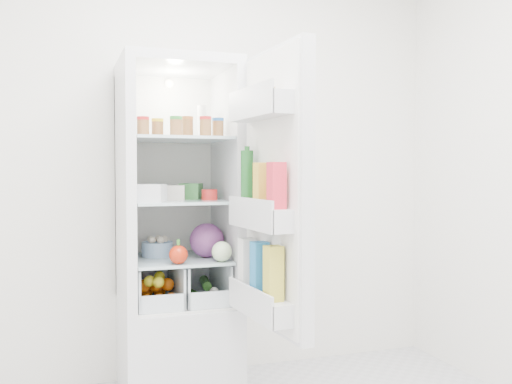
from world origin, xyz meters
name	(u,v)px	position (x,y,z in m)	size (l,w,h in m)	color
room_walls	(301,62)	(0.00, 0.00, 1.59)	(3.02, 3.02, 2.61)	white
refrigerator	(176,271)	(-0.20, 1.25, 0.67)	(0.60, 0.60, 1.80)	silver
shelf_low	(178,259)	(-0.20, 1.19, 0.74)	(0.49, 0.53, 0.01)	silver
shelf_mid	(178,201)	(-0.20, 1.19, 1.05)	(0.49, 0.53, 0.01)	silver
shelf_top	(178,140)	(-0.20, 1.19, 1.38)	(0.49, 0.53, 0.01)	silver
crisper_left	(155,284)	(-0.32, 1.19, 0.61)	(0.23, 0.46, 0.22)	silver
crisper_right	(200,281)	(-0.08, 1.19, 0.61)	(0.23, 0.46, 0.22)	silver
condiment_jars	(182,129)	(-0.20, 1.07, 1.43)	(0.46, 0.16, 0.08)	#B21919
squeeze_bottle	(202,122)	(-0.05, 1.24, 1.48)	(0.05, 0.05, 0.18)	white
tub_white	(150,193)	(-0.37, 1.02, 1.10)	(0.14, 0.14, 0.09)	silver
tub_cream	(172,193)	(-0.23, 1.19, 1.10)	(0.14, 0.14, 0.08)	beige
tin_red	(210,195)	(-0.04, 1.14, 1.09)	(0.08, 0.08, 0.06)	red
foil_tray	(148,197)	(-0.36, 1.19, 1.08)	(0.16, 0.12, 0.04)	silver
tub_green	(191,191)	(-0.11, 1.27, 1.10)	(0.11, 0.15, 0.09)	#3D8640
red_cabbage	(207,240)	(-0.05, 1.14, 0.84)	(0.18, 0.18, 0.18)	#5B1F56
bell_pepper	(178,255)	(-0.24, 0.97, 0.79)	(0.09, 0.09, 0.09)	red
mushroom_bowl	(157,249)	(-0.30, 1.27, 0.79)	(0.17, 0.17, 0.08)	#98BCE3
salad_bag	(222,252)	(-0.02, 0.97, 0.80)	(0.10, 0.10, 0.10)	beige
citrus_pile	(156,290)	(-0.32, 1.17, 0.58)	(0.20, 0.31, 0.16)	orange
veg_pile	(201,290)	(-0.07, 1.18, 0.56)	(0.16, 0.30, 0.10)	#204818
fridge_door	(272,197)	(0.12, 0.61, 1.09)	(0.21, 0.60, 1.30)	silver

